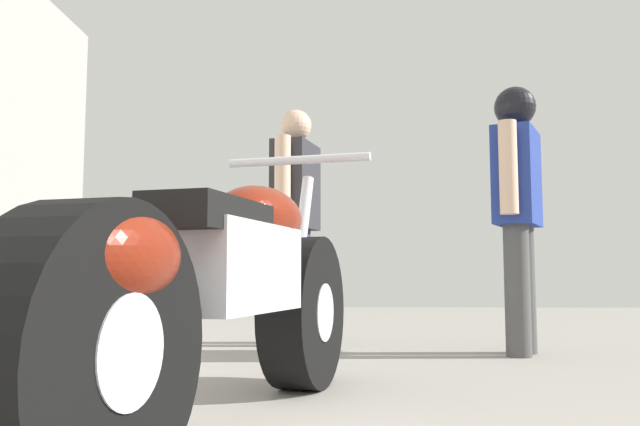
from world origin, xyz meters
TOP-DOWN VIEW (x-y plane):
  - ground_plane at (0.00, 3.00)m, footprint 14.40×14.40m
  - motorcycle_maroon_cruiser at (-0.45, 2.29)m, footprint 0.86×2.16m
  - mechanic_in_blue at (-0.41, 4.89)m, footprint 0.36×0.69m
  - mechanic_with_helmet at (1.05, 4.31)m, footprint 0.41×0.65m

SIDE VIEW (x-z plane):
  - ground_plane at x=0.00m, z-range 0.00..0.00m
  - motorcycle_maroon_cruiser at x=-0.45m, z-range -0.08..0.94m
  - mechanic_in_blue at x=-0.41m, z-range 0.11..1.84m
  - mechanic_with_helmet at x=1.05m, z-range 0.17..1.88m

